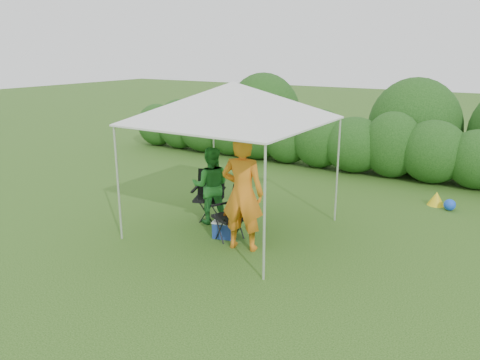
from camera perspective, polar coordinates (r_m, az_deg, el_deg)
The scene contains 10 objects.
ground at distance 8.79m, azimuth -2.55°, elevation -7.01°, with size 70.00×70.00×0.00m, color #3B6520.
hedge at distance 13.70m, azimuth 12.07°, elevation 4.57°, with size 15.11×1.53×1.80m.
canopy at distance 8.58m, azimuth -0.84°, elevation 9.48°, with size 3.10×3.10×2.83m.
chair_right at distance 8.57m, azimuth -0.74°, elevation -3.70°, with size 0.73×0.71×0.96m.
chair_left at distance 9.62m, azimuth -3.73°, elevation -1.41°, with size 0.75×0.72×1.00m.
man at distance 7.99m, azimuth 0.32°, elevation -1.62°, with size 0.74×0.49×2.03m, color orange.
woman at distance 9.30m, azimuth -3.57°, elevation -0.67°, with size 0.75×0.59×1.55m, color #2A8231.
cooler at distance 8.74m, azimuth -2.01°, elevation -5.99°, with size 0.45×0.38×0.32m.
bottle at distance 8.58m, azimuth -1.84°, elevation -4.50°, with size 0.06×0.06×0.21m, color #592D0C.
lawn_toy at distance 11.31m, azimuth 23.17°, elevation -2.28°, with size 0.63×0.52×0.31m.
Camera 1 is at (4.60, -6.68, 3.39)m, focal length 35.00 mm.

